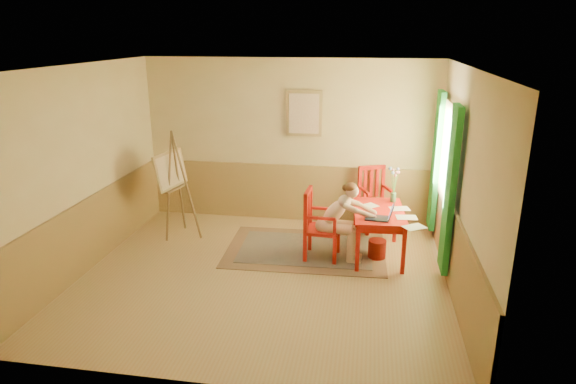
% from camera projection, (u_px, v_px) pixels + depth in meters
% --- Properties ---
extents(room, '(5.04, 4.54, 2.84)m').
position_uv_depth(room, '(262.00, 178.00, 6.43)').
color(room, tan).
rests_on(room, ground).
extents(wainscot, '(5.00, 4.50, 1.00)m').
position_uv_depth(wainscot, '(274.00, 221.00, 7.45)').
color(wainscot, tan).
rests_on(wainscot, room).
extents(window, '(0.12, 2.01, 2.20)m').
position_uv_depth(window, '(444.00, 168.00, 7.11)').
color(window, white).
rests_on(window, room).
extents(wall_portrait, '(0.60, 0.05, 0.76)m').
position_uv_depth(wall_portrait, '(304.00, 114.00, 8.31)').
color(wall_portrait, '#A58853').
rests_on(wall_portrait, room).
extents(rug, '(2.45, 1.68, 0.02)m').
position_uv_depth(rug, '(306.00, 249.00, 7.67)').
color(rug, '#8C7251').
rests_on(rug, room).
extents(table, '(0.79, 1.24, 0.72)m').
position_uv_depth(table, '(379.00, 216.00, 7.28)').
color(table, red).
rests_on(table, room).
extents(chair_left, '(0.50, 0.48, 1.05)m').
position_uv_depth(chair_left, '(319.00, 225.00, 7.26)').
color(chair_left, red).
rests_on(chair_left, room).
extents(chair_back, '(0.62, 0.63, 1.07)m').
position_uv_depth(chair_back, '(374.00, 199.00, 8.34)').
color(chair_back, red).
rests_on(chair_back, room).
extents(figure, '(0.88, 0.39, 1.19)m').
position_uv_depth(figure, '(340.00, 218.00, 7.15)').
color(figure, beige).
rests_on(figure, room).
extents(laptop, '(0.40, 0.26, 0.23)m').
position_uv_depth(laptop, '(382.00, 216.00, 6.90)').
color(laptop, '#1E2338').
rests_on(laptop, table).
extents(papers, '(0.97, 1.09, 0.00)m').
position_uv_depth(papers, '(396.00, 214.00, 7.09)').
color(papers, white).
rests_on(papers, table).
extents(vase, '(0.19, 0.27, 0.54)m').
position_uv_depth(vase, '(394.00, 186.00, 7.56)').
color(vase, '#3F724C').
rests_on(vase, table).
extents(wastebasket, '(0.31, 0.31, 0.28)m').
position_uv_depth(wastebasket, '(377.00, 249.00, 7.36)').
color(wastebasket, '#9F1D0F').
rests_on(wastebasket, room).
extents(easel, '(0.64, 0.78, 1.75)m').
position_uv_depth(easel, '(173.00, 174.00, 7.95)').
color(easel, brown).
rests_on(easel, room).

